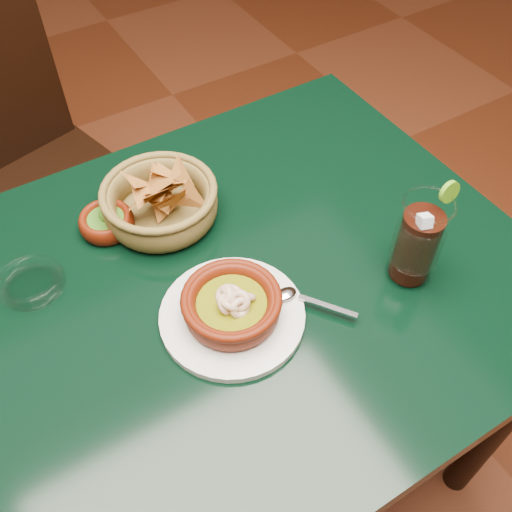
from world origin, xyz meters
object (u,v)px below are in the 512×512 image
shrimp_plate (232,307)px  cola_drink (418,241)px  dining_table (179,342)px  chip_basket (160,201)px  dining_chair (27,175)px

shrimp_plate → cola_drink: bearing=-14.3°
dining_table → cola_drink: cola_drink is taller
dining_table → chip_basket: chip_basket is taller
dining_table → chip_basket: (0.07, 0.19, 0.14)m
dining_table → shrimp_plate: bearing=-42.2°
dining_table → cola_drink: bearing=-21.0°
dining_table → dining_chair: bearing=96.8°
shrimp_plate → cola_drink: cola_drink is taller
dining_chair → shrimp_plate: dining_chair is taller
chip_basket → dining_table: bearing=-111.1°
shrimp_plate → chip_basket: 0.25m
cola_drink → chip_basket: bearing=131.2°
cola_drink → dining_chair: bearing=117.6°
shrimp_plate → dining_chair: bearing=101.3°
chip_basket → dining_chair: bearing=106.8°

